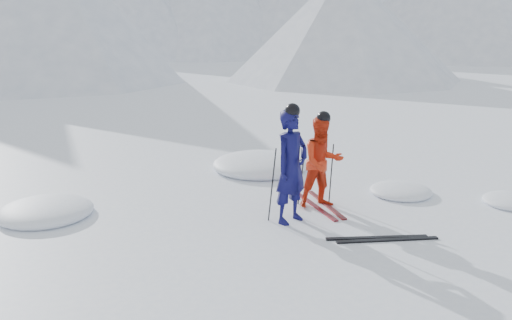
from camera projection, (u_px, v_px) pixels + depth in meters
name	position (u px, v px, depth m)	size (l,w,h in m)	color
ground	(365.00, 212.00, 10.13)	(160.00, 160.00, 0.00)	white
skier_blue	(292.00, 167.00, 9.43)	(0.73, 0.48, 2.01)	#0B0B43
skier_red	(322.00, 162.00, 10.24)	(0.85, 0.66, 1.75)	red
pole_blue_left	(272.00, 185.00, 9.53)	(0.02, 0.02, 1.34)	black
pole_blue_right	(297.00, 180.00, 9.83)	(0.02, 0.02, 1.34)	black
pole_red_left	(302.00, 176.00, 10.42)	(0.02, 0.02, 1.16)	black
pole_red_right	(331.00, 173.00, 10.56)	(0.02, 0.02, 1.16)	black
ski_worn_left	(315.00, 206.00, 10.41)	(0.09, 1.70, 0.03)	black
ski_worn_right	(326.00, 204.00, 10.50)	(0.09, 1.70, 0.03)	black
ski_loose_a	(377.00, 238.00, 8.91)	(0.09, 1.70, 0.03)	black
ski_loose_b	(387.00, 240.00, 8.82)	(0.09, 1.70, 0.03)	black
snow_lumps	(244.00, 183.00, 11.92)	(9.83, 6.00, 0.50)	white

